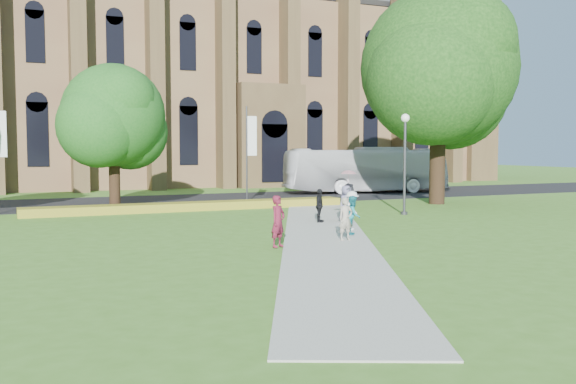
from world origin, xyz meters
name	(u,v)px	position (x,y,z in m)	size (l,w,h in m)	color
ground	(337,239)	(0.00, 0.00, 0.00)	(160.00, 160.00, 0.00)	#437121
road	(194,200)	(0.00, 20.00, 0.01)	(160.00, 10.00, 0.02)	black
footpath	(325,235)	(0.00, 1.00, 0.02)	(3.20, 30.00, 0.04)	#B2B2A8
flower_hedge	(192,206)	(-2.00, 13.20, 0.23)	(18.00, 1.40, 0.45)	gold
cathedral	(235,52)	(10.00, 39.73, 12.98)	(52.60, 18.25, 28.00)	olive
streetlamp	(405,151)	(7.50, 6.50, 3.30)	(0.44, 0.44, 5.24)	#38383D
large_tree	(439,68)	(13.00, 11.00, 8.37)	(9.60, 9.60, 13.20)	#332114
street_tree_1	(113,116)	(-6.00, 14.50, 5.22)	(5.60, 5.60, 8.05)	#332114
banner_pole_0	(249,149)	(2.11, 15.20, 3.39)	(0.70, 0.10, 6.00)	#38383D
tour_coach	(366,170)	(13.93, 21.07, 1.78)	(2.95, 12.62, 3.51)	white
pedestrian_0	(278,221)	(-2.92, -1.05, 0.94)	(0.66, 0.43, 1.80)	maroon
pedestrian_1	(353,215)	(1.07, 0.67, 0.81)	(0.75, 0.59, 1.55)	teal
pedestrian_2	(352,210)	(1.77, 1.99, 0.86)	(1.06, 0.61, 1.64)	silver
pedestrian_3	(319,206)	(1.75, 4.96, 0.82)	(0.91, 0.38, 1.55)	black
pedestrian_4	(346,204)	(3.00, 4.68, 0.89)	(0.83, 0.54, 1.69)	slate
pedestrian_5	(349,202)	(3.40, 5.12, 0.92)	(1.64, 0.52, 1.76)	black
pedestrian_6	(346,219)	(0.04, -0.57, 0.84)	(0.58, 0.38, 1.60)	gray
parasol	(348,179)	(3.18, 4.78, 2.04)	(0.70, 0.70, 0.61)	#E4A1B2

